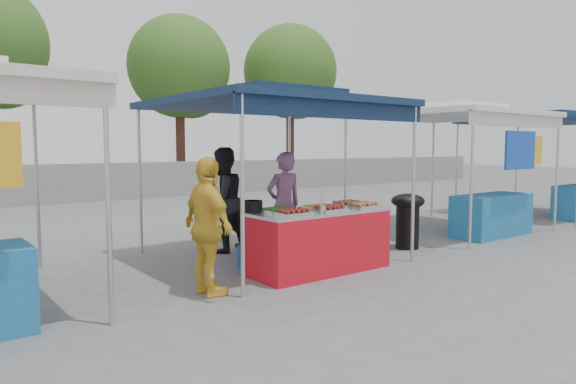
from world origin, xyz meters
TOP-DOWN VIEW (x-y plane):
  - ground_plane at (0.00, 0.00)m, footprint 80.00×80.00m
  - back_wall at (0.00, 11.00)m, footprint 40.00×0.25m
  - main_canopy at (0.00, 0.97)m, footprint 3.20×3.20m
  - neighbor_stall_right at (4.50, 0.57)m, footprint 3.20×3.20m
  - neighbor_stall_far at (8.50, 0.57)m, footprint 3.20×3.20m
  - tree_2 at (4.60, 13.35)m, footprint 3.96×3.96m
  - tree_3 at (9.77, 12.95)m, footprint 4.13×4.13m
  - vendor_table at (0.00, -0.10)m, footprint 2.00×0.80m
  - food_tray_fl at (-0.63, -0.34)m, footprint 0.42×0.30m
  - food_tray_fm at (-0.03, -0.34)m, footprint 0.42×0.30m
  - food_tray_fr at (0.62, -0.34)m, footprint 0.42×0.30m
  - food_tray_bl at (-0.63, -0.02)m, footprint 0.42×0.30m
  - food_tray_bm at (0.05, -0.02)m, footprint 0.42×0.30m
  - food_tray_br at (0.57, -0.04)m, footprint 0.42×0.30m
  - cooking_pot at (-0.86, 0.26)m, footprint 0.27×0.27m
  - skewer_cup at (-0.22, -0.41)m, footprint 0.09×0.09m
  - wok_burner at (2.23, 0.19)m, footprint 0.56×0.56m
  - crate_left at (-0.51, 0.60)m, footprint 0.52×0.37m
  - crate_right at (0.34, 0.48)m, footprint 0.50×0.35m
  - crate_stacked at (0.34, 0.48)m, footprint 0.46×0.32m
  - vendor_woman at (0.17, 0.92)m, footprint 0.63×0.45m
  - helper_man at (-0.38, 1.86)m, footprint 0.95×0.81m
  - customer_person at (-1.77, -0.19)m, footprint 0.41×0.95m

SIDE VIEW (x-z plane):
  - ground_plane at x=0.00m, z-range 0.00..0.00m
  - crate_right at x=0.34m, z-range 0.00..0.30m
  - crate_left at x=-0.51m, z-range 0.00..0.31m
  - vendor_table at x=0.00m, z-range 0.00..0.85m
  - crate_stacked at x=0.34m, z-range 0.30..0.57m
  - wok_burner at x=2.23m, z-range 0.09..1.03m
  - back_wall at x=0.00m, z-range 0.00..1.20m
  - customer_person at x=-1.77m, z-range 0.00..1.61m
  - vendor_woman at x=0.17m, z-range 0.00..1.64m
  - helper_man at x=-0.38m, z-range 0.00..1.71m
  - food_tray_fl at x=-0.63m, z-range 0.85..0.92m
  - food_tray_fm at x=-0.03m, z-range 0.85..0.92m
  - food_tray_fr at x=0.62m, z-range 0.85..0.92m
  - food_tray_bl at x=-0.63m, z-range 0.85..0.92m
  - food_tray_bm at x=0.05m, z-range 0.85..0.92m
  - food_tray_br at x=0.57m, z-range 0.85..0.92m
  - skewer_cup at x=-0.22m, z-range 0.85..0.96m
  - cooking_pot at x=-0.86m, z-range 0.85..1.01m
  - neighbor_stall_right at x=4.50m, z-range 0.32..2.89m
  - neighbor_stall_far at x=8.50m, z-range 0.32..2.89m
  - main_canopy at x=0.00m, z-range 1.08..3.65m
  - tree_2 at x=4.60m, z-range 1.25..8.05m
  - tree_3 at x=9.77m, z-range 1.31..8.41m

